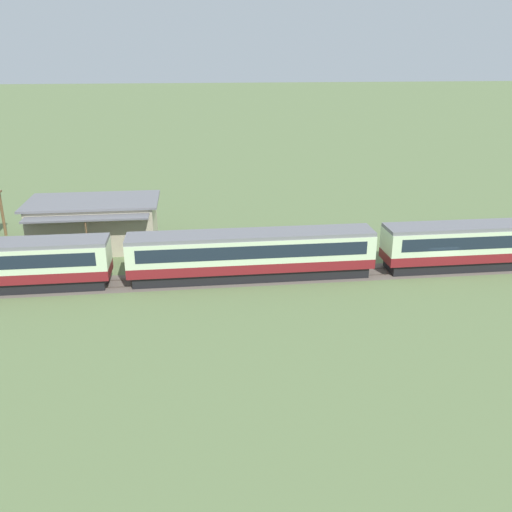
% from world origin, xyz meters
% --- Properties ---
extents(ground_plane, '(600.00, 600.00, 0.00)m').
position_xyz_m(ground_plane, '(0.00, 0.00, 0.00)').
color(ground_plane, '#607547').
extents(passenger_train, '(105.12, 3.01, 3.92)m').
position_xyz_m(passenger_train, '(-15.42, 0.63, 2.17)').
color(passenger_train, maroon).
rests_on(passenger_train, ground_plane).
extents(railway_track, '(163.60, 3.60, 0.04)m').
position_xyz_m(railway_track, '(-19.42, 0.63, 0.01)').
color(railway_track, '#665B51').
rests_on(railway_track, ground_plane).
extents(station_building, '(12.04, 7.97, 4.59)m').
position_xyz_m(station_building, '(-29.47, 9.86, 2.33)').
color(station_building, '#BCB293').
rests_on(station_building, ground_plane).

